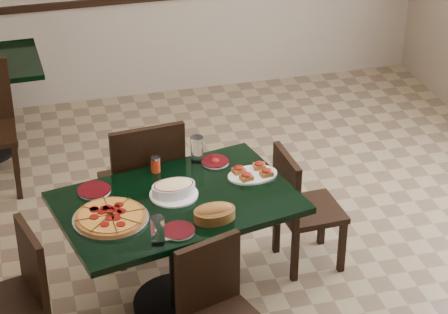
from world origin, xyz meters
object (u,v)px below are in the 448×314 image
object	(u,v)px
pepperoni_pizza	(111,217)
chair_left	(18,292)
bruschetta_platter	(253,173)
bread_basket	(214,213)
chair_near	(218,308)
chair_right	(300,204)
lasagna_casserole	(174,189)
main_table	(178,227)
chair_far	(145,181)

from	to	relation	value
pepperoni_pizza	chair_left	bearing A→B (deg)	-168.89
bruschetta_platter	pepperoni_pizza	bearing A→B (deg)	-168.82
pepperoni_pizza	bruschetta_platter	bearing A→B (deg)	15.81
bread_basket	bruschetta_platter	xyz separation A→B (m)	(0.33, 0.39, -0.02)
chair_near	chair_right	bearing A→B (deg)	30.12
lasagna_casserole	bruschetta_platter	xyz separation A→B (m)	(0.49, 0.09, -0.02)
main_table	chair_near	distance (m)	0.64
chair_far	chair_left	world-z (taller)	chair_far
lasagna_casserole	bread_basket	bearing A→B (deg)	-65.48
chair_left	main_table	bearing A→B (deg)	88.44
chair_far	lasagna_casserole	size ratio (longest dim) A/B	3.56
chair_near	chair_right	world-z (taller)	chair_near
bread_basket	lasagna_casserole	bearing A→B (deg)	112.99
main_table	chair_left	distance (m)	0.96
bread_basket	chair_near	bearing A→B (deg)	-108.01
main_table	chair_near	size ratio (longest dim) A/B	1.80
chair_left	bruschetta_platter	distance (m)	1.49
chair_far	lasagna_casserole	xyz separation A→B (m)	(0.08, -0.52, 0.24)
chair_far	bruschetta_platter	bearing A→B (deg)	137.59
main_table	bruschetta_platter	size ratio (longest dim) A/B	4.59
chair_far	chair_near	xyz separation A→B (m)	(0.17, -1.19, -0.11)
chair_far	bruschetta_platter	size ratio (longest dim) A/B	3.09
chair_near	chair_left	world-z (taller)	chair_near
main_table	lasagna_casserole	distance (m)	0.23
chair_right	bruschetta_platter	bearing A→B (deg)	100.30
bread_basket	chair_far	bearing A→B (deg)	100.69
lasagna_casserole	chair_near	bearing A→B (deg)	-87.54
chair_right	pepperoni_pizza	size ratio (longest dim) A/B	1.95
bruschetta_platter	main_table	bearing A→B (deg)	-168.39
pepperoni_pizza	bread_basket	bearing A→B (deg)	-14.13
chair_right	chair_far	bearing A→B (deg)	66.37
chair_left	bruschetta_platter	xyz separation A→B (m)	(1.42, 0.35, 0.32)
chair_near	chair_right	distance (m)	1.13
chair_near	pepperoni_pizza	world-z (taller)	chair_near
chair_near	bruschetta_platter	bearing A→B (deg)	43.43
lasagna_casserole	bruschetta_platter	world-z (taller)	lasagna_casserole
lasagna_casserole	chair_right	bearing A→B (deg)	7.02
main_table	pepperoni_pizza	world-z (taller)	pepperoni_pizza
chair_right	bruschetta_platter	size ratio (longest dim) A/B	2.55
chair_near	lasagna_casserole	xyz separation A→B (m)	(-0.08, 0.67, 0.34)
chair_far	chair_near	distance (m)	1.21
pepperoni_pizza	bread_basket	distance (m)	0.56
chair_right	pepperoni_pizza	bearing A→B (deg)	102.32
chair_far	pepperoni_pizza	xyz separation A→B (m)	(-0.30, -0.68, 0.21)
chair_near	bruschetta_platter	size ratio (longest dim) A/B	2.55
main_table	chair_left	world-z (taller)	chair_left
chair_near	lasagna_casserole	world-z (taller)	lasagna_casserole
bread_basket	bruschetta_platter	world-z (taller)	bread_basket
chair_near	lasagna_casserole	bearing A→B (deg)	78.68
chair_far	chair_right	distance (m)	0.98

